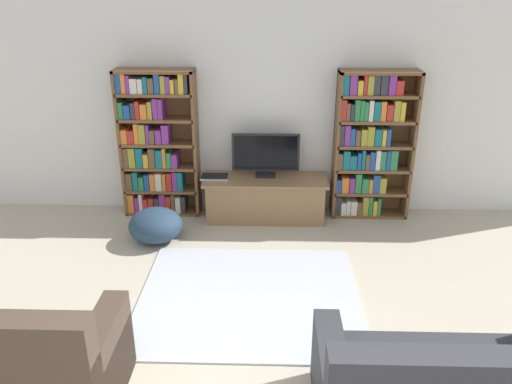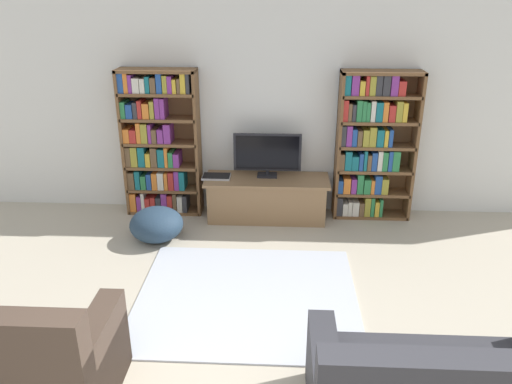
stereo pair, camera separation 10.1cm
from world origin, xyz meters
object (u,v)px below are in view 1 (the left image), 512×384
Objects in this scene: bookshelf_right at (369,144)px; couch_left_sectional at (2,368)px; television at (266,154)px; laptop at (215,177)px; bookshelf_left at (156,145)px; tv_stand at (265,198)px; beanbag_ottoman at (156,225)px.

bookshelf_right is 4.40m from couch_left_sectional.
laptop is (-0.61, -0.07, -0.27)m from television.
tv_stand is (1.33, -0.15, -0.62)m from bookshelf_left.
bookshelf_left reaches higher than television.
bookshelf_left and bookshelf_right have the same top height.
beanbag_ottoman is at bearing -162.20° from bookshelf_right.
couch_left_sectional is (-1.72, -3.13, -0.49)m from television.
television is 3.61m from couch_left_sectional.
laptop is at bearing 179.88° from tv_stand.
tv_stand is 0.67m from laptop.
bookshelf_left is at bearing 173.79° from tv_stand.
television is 0.67m from laptop.
laptop is 0.57× the size of beanbag_ottoman.
television is 0.53× the size of couch_left_sectional.
bookshelf_right is 1.24m from television.
beanbag_ottoman is (0.50, 2.42, -0.13)m from couch_left_sectional.
bookshelf_right is at bearing 17.80° from beanbag_ottoman.
tv_stand is at bearing -0.12° from laptop.
tv_stand is 0.55m from television.
tv_stand is at bearing 60.71° from couch_left_sectional.
tv_stand is at bearing -173.30° from bookshelf_right.
bookshelf_left is at bearing 83.19° from couch_left_sectional.
couch_left_sectional is at bearing -119.29° from tv_stand.
television reaches higher than tv_stand.
bookshelf_right is 2.68m from beanbag_ottoman.
bookshelf_left is at bearing -180.00° from bookshelf_right.
bookshelf_left is 1.06m from beanbag_ottoman.
couch_left_sectional reaches higher than beanbag_ottoman.
laptop is (-0.61, 0.00, 0.27)m from tv_stand.
bookshelf_left is 1.00× the size of bookshelf_right.
bookshelf_right reaches higher than couch_left_sectional.
television is at bearing -176.66° from bookshelf_right.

